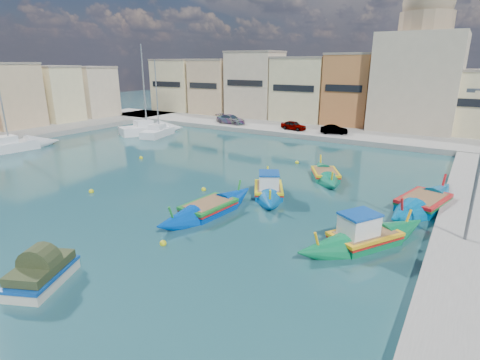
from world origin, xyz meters
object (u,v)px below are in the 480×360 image
Objects in this scene: quay_street_lamp at (478,166)px; tender_near at (42,274)px; luzzu_cyan_mid at (423,204)px; yacht_mid at (24,145)px; luzzu_turquoise_cabin at (364,238)px; luzzu_blue_south at (209,209)px; yacht_north at (164,131)px; luzzu_green at (325,175)px; luzzu_blue_cabin at (269,191)px; yacht_midnorth at (157,129)px; church_block at (420,68)px.

tender_near is at bearing -138.63° from quay_street_lamp.
yacht_mid reaches higher than luzzu_cyan_mid.
yacht_mid is (-39.49, -3.96, 0.14)m from luzzu_cyan_mid.
luzzu_turquoise_cabin is 7.47m from luzzu_cyan_mid.
luzzu_cyan_mid reaches higher than luzzu_blue_south.
luzzu_cyan_mid is (1.94, 7.21, -0.04)m from luzzu_turquoise_cabin.
yacht_north reaches higher than luzzu_cyan_mid.
luzzu_green is 21.73m from tender_near.
quay_street_lamp reaches higher than luzzu_cyan_mid.
luzzu_blue_south is at bearing -108.58° from luzzu_green.
luzzu_blue_south is 2.47× the size of tender_near.
luzzu_blue_cabin is 0.76× the size of yacht_north.
luzzu_green is at bearing 76.68° from tender_near.
luzzu_blue_cabin is at bearing -31.20° from yacht_north.
yacht_north is 1.38m from yacht_midnorth.
yacht_midnorth reaches higher than quay_street_lamp.
quay_street_lamp reaches higher than tender_near.
tender_near is 35.28m from yacht_north.
luzzu_green reaches higher than tender_near.
yacht_mid is at bearing 178.73° from quay_street_lamp.
luzzu_turquoise_cabin is at bearing -105.07° from luzzu_cyan_mid.
luzzu_cyan_mid reaches higher than tender_near.
church_block reaches higher than luzzu_blue_south.
quay_street_lamp is 1.04× the size of luzzu_blue_cabin.
luzzu_blue_south is 10.24m from tender_near.
church_block reaches higher than yacht_north.
luzzu_blue_cabin is (-12.17, 1.81, -4.00)m from quay_street_lamp.
luzzu_green is 0.60× the size of yacht_midnorth.
luzzu_cyan_mid is (9.72, 3.08, -0.04)m from luzzu_blue_cabin.
luzzu_blue_south is 29.65m from yacht_midnorth.
luzzu_blue_south is at bearing -39.99° from yacht_midnorth.
quay_street_lamp reaches higher than luzzu_blue_south.
luzzu_blue_cabin reaches higher than luzzu_blue_south.
church_block reaches higher than quay_street_lamp.
luzzu_blue_cabin is at bearing -162.41° from luzzu_cyan_mid.
luzzu_blue_cabin is at bearing 171.54° from quay_street_lamp.
luzzu_cyan_mid is at bearing 74.93° from luzzu_turquoise_cabin.
luzzu_cyan_mid reaches higher than luzzu_green.
church_block reaches higher than yacht_mid.
luzzu_cyan_mid is 0.88× the size of yacht_mid.
yacht_midnorth is at bearing 172.65° from yacht_north.
quay_street_lamp reaches higher than luzzu_turquoise_cabin.
luzzu_blue_south is at bearing -99.70° from church_block.
yacht_midnorth is (-21.41, 29.21, 0.00)m from tender_near.
luzzu_blue_south is 28.44m from yacht_mid.
luzzu_blue_cabin is 0.63× the size of yacht_midnorth.
church_block is 30.63m from luzzu_cyan_mid.
luzzu_blue_cabin is at bearing -108.94° from luzzu_green.
luzzu_turquoise_cabin is 36.94m from yacht_midnorth.
yacht_mid reaches higher than luzzu_green.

